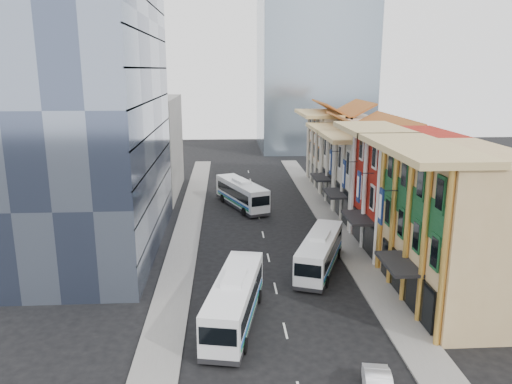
{
  "coord_description": "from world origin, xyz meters",
  "views": [
    {
      "loc": [
        -4.0,
        -30.53,
        17.89
      ],
      "look_at": [
        -0.89,
        20.2,
        5.34
      ],
      "focal_mm": 35.0,
      "sensor_mm": 36.0,
      "label": 1
    }
  ],
  "objects": [
    {
      "name": "sidewalk_left",
      "position": [
        -8.5,
        22.0,
        0.07
      ],
      "size": [
        3.0,
        90.0,
        0.15
      ],
      "primitive_type": "cube",
      "color": "slate",
      "rests_on": "ground"
    },
    {
      "name": "shophouse_cream_mid",
      "position": [
        14.0,
        35.5,
        5.0
      ],
      "size": [
        8.0,
        9.0,
        10.0
      ],
      "primitive_type": "cube",
      "color": "beige",
      "rests_on": "ground"
    },
    {
      "name": "office_tower",
      "position": [
        -17.0,
        19.0,
        15.0
      ],
      "size": [
        12.0,
        26.0,
        30.0
      ],
      "primitive_type": "cube",
      "color": "#404B65",
      "rests_on": "ground"
    },
    {
      "name": "office_block_far",
      "position": [
        -16.0,
        42.0,
        7.0
      ],
      "size": [
        10.0,
        18.0,
        14.0
      ],
      "primitive_type": "cube",
      "color": "gray",
      "rests_on": "ground"
    },
    {
      "name": "bus_right",
      "position": [
        4.41,
        11.74,
        1.76
      ],
      "size": [
        6.35,
        11.18,
        3.53
      ],
      "primitive_type": null,
      "rotation": [
        0.0,
        0.0,
        -0.37
      ],
      "color": "white",
      "rests_on": "ground"
    },
    {
      "name": "bus_left_far",
      "position": [
        -2.0,
        33.49,
        1.9
      ],
      "size": [
        6.93,
        12.05,
        3.8
      ],
      "primitive_type": null,
      "rotation": [
        0.0,
        0.0,
        0.38
      ],
      "color": "silver",
      "rests_on": "ground"
    },
    {
      "name": "shophouse_red",
      "position": [
        14.0,
        17.0,
        6.0
      ],
      "size": [
        8.0,
        10.0,
        12.0
      ],
      "primitive_type": "cube",
      "color": "maroon",
      "rests_on": "ground"
    },
    {
      "name": "bus_left_near",
      "position": [
        -3.52,
        2.32,
        1.86
      ],
      "size": [
        4.93,
        11.91,
        3.72
      ],
      "primitive_type": null,
      "rotation": [
        0.0,
        0.0,
        -0.2
      ],
      "color": "white",
      "rests_on": "ground"
    },
    {
      "name": "shophouse_cream_far",
      "position": [
        14.0,
        46.0,
        5.5
      ],
      "size": [
        8.0,
        12.0,
        11.0
      ],
      "primitive_type": "cube",
      "color": "beige",
      "rests_on": "ground"
    },
    {
      "name": "shophouse_tan",
      "position": [
        14.0,
        5.0,
        6.0
      ],
      "size": [
        8.0,
        14.0,
        12.0
      ],
      "primitive_type": "cube",
      "color": "tan",
      "rests_on": "ground"
    },
    {
      "name": "sidewalk_right",
      "position": [
        8.5,
        22.0,
        0.07
      ],
      "size": [
        3.0,
        90.0,
        0.15
      ],
      "primitive_type": "cube",
      "color": "slate",
      "rests_on": "ground"
    },
    {
      "name": "ground",
      "position": [
        0.0,
        0.0,
        0.0
      ],
      "size": [
        200.0,
        200.0,
        0.0
      ],
      "primitive_type": "plane",
      "color": "black",
      "rests_on": "ground"
    },
    {
      "name": "shophouse_cream_near",
      "position": [
        14.0,
        26.5,
        5.0
      ],
      "size": [
        8.0,
        9.0,
        10.0
      ],
      "primitive_type": "cube",
      "color": "beige",
      "rests_on": "ground"
    }
  ]
}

